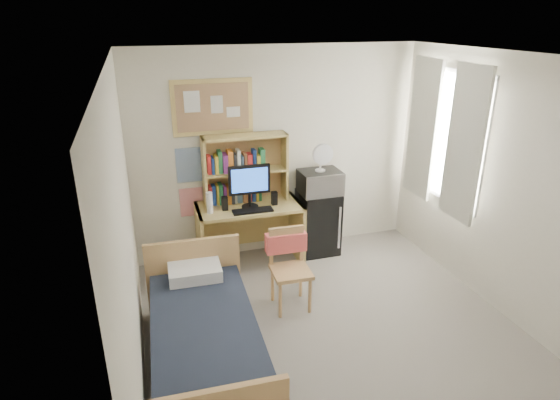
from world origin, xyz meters
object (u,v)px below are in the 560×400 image
object	(u,v)px
bed	(206,346)
speaker_right	(274,198)
desk	(250,235)
desk_fan	(321,159)
bulletin_board	(213,107)
speaker_left	(225,203)
mini_fridge	(318,222)
monitor	(250,186)
microwave	(320,182)
desk_chair	(291,271)

from	to	relation	value
bed	speaker_right	distance (m)	2.11
desk	desk_fan	distance (m)	1.28
bulletin_board	speaker_left	size ratio (longest dim) A/B	5.71
mini_fridge	desk_fan	world-z (taller)	desk_fan
desk	monitor	size ratio (longest dim) A/B	2.39
desk	mini_fridge	size ratio (longest dim) A/B	1.53
bulletin_board	monitor	xyz separation A→B (m)	(0.32, -0.38, -0.88)
mini_fridge	monitor	size ratio (longest dim) A/B	1.56
bulletin_board	microwave	distance (m)	1.60
desk_chair	speaker_right	world-z (taller)	speaker_right
speaker_right	bulletin_board	bearing A→B (deg)	149.46
microwave	desk_fan	xyz separation A→B (m)	(0.00, 0.00, 0.30)
mini_fridge	desk_fan	size ratio (longest dim) A/B	2.57
desk	mini_fridge	distance (m)	0.93
bulletin_board	desk_fan	size ratio (longest dim) A/B	2.96
desk	speaker_right	distance (m)	0.56
monitor	mini_fridge	bearing A→B (deg)	9.15
bulletin_board	microwave	xyz separation A→B (m)	(1.25, -0.26, -0.96)
speaker_left	speaker_right	world-z (taller)	speaker_left
desk	bed	world-z (taller)	desk
desk	bed	bearing A→B (deg)	-114.29
mini_fridge	bed	world-z (taller)	mini_fridge
bulletin_board	desk_chair	distance (m)	2.08
speaker_left	desk_fan	world-z (taller)	desk_fan
bed	speaker_right	size ratio (longest dim) A/B	11.17
speaker_left	desk_fan	size ratio (longest dim) A/B	0.52
desk	microwave	xyz separation A→B (m)	(0.93, 0.05, 0.57)
mini_fridge	desk_fan	xyz separation A→B (m)	(-0.00, -0.02, 0.86)
desk_chair	monitor	size ratio (longest dim) A/B	1.65
desk_chair	speaker_left	world-z (taller)	speaker_left
bed	bulletin_board	bearing A→B (deg)	78.64
desk	speaker_left	distance (m)	0.56
desk_chair	microwave	world-z (taller)	microwave
desk_chair	monitor	bearing A→B (deg)	102.80
desk_chair	mini_fridge	size ratio (longest dim) A/B	1.05
mini_fridge	speaker_left	size ratio (longest dim) A/B	4.97
bed	monitor	distance (m)	2.03
desk_chair	desk_fan	distance (m)	1.57
bed	microwave	size ratio (longest dim) A/B	3.63
bulletin_board	desk	distance (m)	1.59
microwave	speaker_left	bearing A→B (deg)	-175.00
desk_chair	desk	bearing A→B (deg)	102.14
monitor	speaker_left	bearing A→B (deg)	180.00
mini_fridge	speaker_left	xyz separation A→B (m)	(-1.23, -0.13, 0.46)
desk_fan	desk	bearing A→B (deg)	-176.74
desk	mini_fridge	world-z (taller)	mini_fridge
monitor	microwave	world-z (taller)	monitor
monitor	speaker_left	distance (m)	0.35
desk	bed	xyz separation A→B (m)	(-0.82, -1.74, -0.14)
speaker_right	desk_fan	size ratio (longest dim) A/B	0.51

